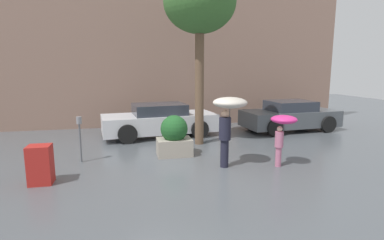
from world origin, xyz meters
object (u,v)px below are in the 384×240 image
Objects in this scene: street_tree at (200,5)px; newspaper_box at (40,165)px; person_child at (283,126)px; parked_car_near at (160,121)px; planter_box at (174,136)px; person_adult at (228,113)px; parked_car_far at (290,116)px; parking_meter at (80,130)px.

newspaper_box is at bearing -147.02° from street_tree.
parked_car_near is (-2.80, 4.41, -0.50)m from person_child.
planter_box is 4.38m from street_tree.
person_adult is 0.41× the size of parked_car_near.
parked_car_far is at bearing 31.14° from person_adult.
planter_box is at bearing -131.35° from street_tree.
street_tree is 4.44× the size of parking_meter.
parked_car_far is 8.56m from parking_meter.
planter_box is at bearing 111.77° from parked_car_far.
person_child is (2.65, -1.65, 0.52)m from planter_box.
person_adult is 1.34× the size of person_child.
person_child is 5.17m from parked_car_far.
person_adult is (1.24, -1.36, 0.88)m from planter_box.
planter_box is 0.30× the size of parked_car_far.
parked_car_near is (-1.39, 4.11, -0.86)m from person_adult.
street_tree is (1.22, -1.54, 4.06)m from parked_car_near.
street_tree is 5.45m from parking_meter.
parked_car_far is at bearing 18.96° from street_tree.
newspaper_box is at bearing 111.64° from parked_car_far.
person_adult is 2.08× the size of newspaper_box.
parking_meter is (-2.52, -2.89, 0.33)m from parked_car_near.
street_tree is at bearing 32.98° from newspaper_box.
newspaper_box is (-4.40, -2.85, -4.21)m from street_tree.
street_tree is (-1.58, 2.87, 3.56)m from person_child.
person_adult is at bearing -168.12° from parked_car_near.
planter_box is 0.21× the size of street_tree.
newspaper_box is (-3.33, -1.64, -0.13)m from planter_box.
planter_box reaches higher than newspaper_box.
person_adult reaches higher than planter_box.
parking_meter is (-3.74, -1.35, -3.73)m from street_tree.
street_tree is (-4.32, -1.49, 4.06)m from parked_car_far.
person_child reaches higher than parking_meter.
person_child is 5.25m from parked_car_near.
parked_car_near is 5.02× the size of newspaper_box.
person_adult is at bearing -86.24° from street_tree.
person_adult is 4.11m from street_tree.
person_adult is 4.43m from parked_car_near.
parking_meter reaches higher than parked_car_near.
newspaper_box is (-5.98, 0.01, -0.65)m from person_child.
street_tree is (1.07, 1.21, 4.08)m from planter_box.
person_child reaches higher than parked_car_near.
street_tree reaches higher than person_child.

